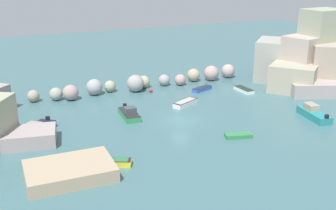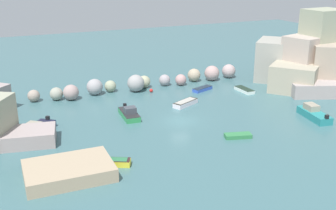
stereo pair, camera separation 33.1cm
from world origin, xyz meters
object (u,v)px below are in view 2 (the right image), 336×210
Objects in this scene: moored_boat_4 at (36,130)px; moored_boat_2 at (202,89)px; moored_boat_6 at (238,136)px; moored_boat_3 at (244,90)px; moored_boat_1 at (110,162)px; moored_boat_5 at (185,103)px; stone_dock at (69,171)px; channel_buoy at (151,90)px; moored_boat_7 at (129,114)px; moored_boat_0 at (314,114)px.

moored_boat_2 is at bearing 144.66° from moored_boat_4.
moored_boat_3 is at bearing 69.66° from moored_boat_6.
moored_boat_1 reaches higher than moored_boat_2.
moored_boat_4 reaches higher than moored_boat_1.
moored_boat_5 is 1.32× the size of moored_boat_6.
moored_boat_5 is 13.20m from moored_boat_6.
stone_dock reaches higher than channel_buoy.
moored_boat_5 is at bearing 107.76° from moored_boat_6.
moored_boat_7 reaches higher than moored_boat_5.
moored_boat_5 is at bearing -80.54° from moored_boat_3.
stone_dock is 2.13× the size of moored_boat_2.
channel_buoy is at bearing 47.53° from moored_boat_0.
moored_boat_3 is at bearing -49.77° from moored_boat_2.
moored_boat_4 reaches higher than moored_boat_7.
moored_boat_0 is (33.18, 2.61, -0.04)m from stone_dock.
moored_boat_0 reaches higher than moored_boat_6.
moored_boat_0 is 1.32× the size of moored_boat_5.
moored_boat_1 reaches higher than channel_buoy.
moored_boat_5 is (21.38, 2.10, -0.20)m from moored_boat_4.
moored_boat_4 is at bearing -81.22° from moored_boat_7.
moored_boat_5 is 9.21m from moored_boat_7.
moored_boat_0 is at bearing 4.52° from moored_boat_3.
moored_boat_2 is at bearing 119.27° from moored_boat_7.
moored_boat_4 is at bearing 96.50° from stone_dock.
moored_boat_6 is (-5.59, -18.73, -0.05)m from moored_boat_2.
moored_boat_3 is at bearing 104.34° from moored_boat_7.
moored_boat_7 is (-9.43, 11.92, 0.29)m from moored_boat_6.
moored_boat_4 reaches higher than moored_boat_2.
channel_buoy is at bearing -114.43° from moored_boat_3.
stone_dock is 2.45× the size of moored_boat_6.
moored_boat_1 is at bearing 15.51° from moored_boat_5.
moored_boat_4 is (-34.59, 9.77, -0.06)m from moored_boat_0.
moored_boat_0 is 1.54× the size of moored_boat_3.
moored_boat_4 is 24.37m from moored_boat_6.
moored_boat_6 is 0.66× the size of moored_boat_7.
moored_boat_1 is 1.08× the size of moored_boat_2.
moored_boat_2 is (7.97, -2.64, -0.01)m from channel_buoy.
moored_boat_7 reaches higher than stone_dock.
channel_buoy is 0.17× the size of moored_boat_6.
channel_buoy is 0.15× the size of moored_boat_2.
moored_boat_7 reaches higher than moored_boat_2.
moored_boat_4 is at bearing 84.47° from moored_boat_0.
moored_boat_2 is 28.34m from moored_boat_4.
channel_buoy is at bearing 141.32° from moored_boat_2.
channel_buoy is 0.11× the size of moored_boat_7.
moored_boat_5 is at bearing 134.64° from moored_boat_4.
moored_boat_7 reaches higher than moored_boat_3.
moored_boat_3 reaches higher than moored_boat_6.
moored_boat_7 reaches higher than moored_boat_1.
moored_boat_2 is 1.15× the size of moored_boat_6.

